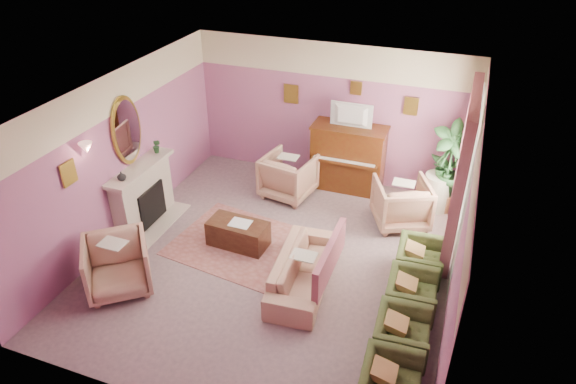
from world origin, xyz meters
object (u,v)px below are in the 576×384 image
(coffee_table, at_px, (238,234))
(olive_chair_b, at_px, (403,329))
(television, at_px, (350,114))
(side_table, at_px, (437,192))
(olive_chair_c, at_px, (412,289))
(floral_armchair_right, at_px, (402,201))
(olive_chair_d, at_px, (420,256))
(floral_armchair_left, at_px, (288,174))
(floral_armchair_front, at_px, (117,263))
(olive_chair_a, at_px, (391,379))
(sofa, at_px, (304,264))
(piano, at_px, (348,158))

(coffee_table, relative_size, olive_chair_b, 1.24)
(coffee_table, bearing_deg, television, 63.60)
(side_table, bearing_deg, olive_chair_c, -90.68)
(floral_armchair_right, xyz_separation_m, side_table, (0.55, 0.75, -0.12))
(olive_chair_d, relative_size, side_table, 1.15)
(olive_chair_b, relative_size, olive_chair_d, 1.00)
(floral_armchair_left, relative_size, floral_armchair_front, 1.00)
(floral_armchair_right, height_order, olive_chair_a, floral_armchair_right)
(television, xyz_separation_m, coffee_table, (-1.23, -2.48, -1.38))
(floral_armchair_right, distance_m, olive_chair_a, 3.80)
(television, distance_m, side_table, 2.18)
(floral_armchair_left, xyz_separation_m, side_table, (2.78, 0.52, -0.12))
(sofa, bearing_deg, olive_chair_a, -44.54)
(olive_chair_b, height_order, olive_chair_c, same)
(television, bearing_deg, floral_armchair_front, -120.92)
(coffee_table, bearing_deg, olive_chair_c, -9.97)
(television, xyz_separation_m, sofa, (0.12, -3.04, -1.21))
(floral_armchair_right, relative_size, olive_chair_d, 1.17)
(floral_armchair_left, bearing_deg, side_table, 10.56)
(olive_chair_c, height_order, side_table, side_table)
(olive_chair_b, distance_m, olive_chair_c, 0.82)
(floral_armchair_left, xyz_separation_m, olive_chair_b, (2.75, -3.18, -0.12))
(floral_armchair_left, height_order, floral_armchair_right, same)
(television, bearing_deg, floral_armchair_left, -147.31)
(olive_chair_a, xyz_separation_m, olive_chair_b, (0.00, 0.82, 0.00))
(coffee_table, height_order, olive_chair_d, olive_chair_d)
(floral_armchair_front, height_order, olive_chair_b, floral_armchair_front)
(sofa, distance_m, olive_chair_d, 1.84)
(floral_armchair_right, bearing_deg, olive_chair_b, -80.00)
(olive_chair_b, relative_size, side_table, 1.15)
(television, bearing_deg, sofa, -87.67)
(sofa, height_order, side_table, sofa)
(floral_armchair_right, distance_m, olive_chair_c, 2.19)
(floral_armchair_left, height_order, olive_chair_c, floral_armchair_left)
(olive_chair_b, xyz_separation_m, olive_chair_d, (0.00, 1.64, 0.00))
(sofa, height_order, olive_chair_b, sofa)
(floral_armchair_right, bearing_deg, television, 144.45)
(sofa, bearing_deg, television, 92.33)
(piano, relative_size, olive_chair_c, 1.73)
(olive_chair_a, bearing_deg, floral_armchair_left, 124.49)
(olive_chair_d, bearing_deg, olive_chair_b, -90.00)
(television, distance_m, olive_chair_b, 4.38)
(piano, height_order, side_table, piano)
(television, relative_size, olive_chair_a, 0.99)
(television, xyz_separation_m, olive_chair_d, (1.75, -2.18, -1.25))
(television, height_order, olive_chair_b, television)
(coffee_table, relative_size, floral_armchair_right, 1.06)
(side_table, bearing_deg, floral_armchair_left, -169.44)
(sofa, bearing_deg, piano, 92.29)
(olive_chair_c, height_order, olive_chair_d, same)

